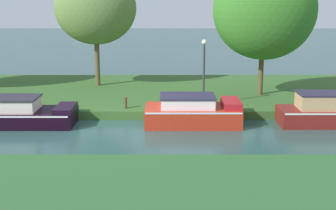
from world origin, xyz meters
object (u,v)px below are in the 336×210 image
object	(u,v)px
willow_tree_right	(267,10)
mooring_post_far	(127,103)
red_narrowboat	(195,112)
willow_tree_centre	(97,8)
maroon_cruiser	(330,111)
mooring_post_near	(1,102)
lamp_post	(206,65)

from	to	relation	value
willow_tree_right	mooring_post_far	bearing A→B (deg)	-158.04
red_narrowboat	willow_tree_centre	bearing A→B (deg)	126.27
maroon_cruiser	willow_tree_right	bearing A→B (deg)	116.65
willow_tree_right	mooring_post_far	distance (m)	8.65
willow_tree_centre	mooring_post_near	size ratio (longest dim) A/B	10.64
willow_tree_centre	willow_tree_right	bearing A→B (deg)	-17.73
lamp_post	mooring_post_far	world-z (taller)	lamp_post
mooring_post_near	maroon_cruiser	bearing A→B (deg)	-5.47
willow_tree_centre	lamp_post	distance (m)	8.21
red_narrowboat	lamp_post	size ratio (longest dim) A/B	1.32
willow_tree_right	lamp_post	bearing A→B (deg)	-145.60
willow_tree_right	lamp_post	size ratio (longest dim) A/B	2.20
maroon_cruiser	lamp_post	bearing A→B (deg)	159.28
mooring_post_near	willow_tree_right	bearing A→B (deg)	12.24
red_narrowboat	willow_tree_centre	size ratio (longest dim) A/B	0.64
willow_tree_right	lamp_post	xyz separation A→B (m)	(-3.26, -2.23, -2.49)
willow_tree_centre	mooring_post_near	xyz separation A→B (m)	(-3.88, -5.75, -4.18)
red_narrowboat	lamp_post	bearing A→B (deg)	73.65
maroon_cruiser	willow_tree_right	size ratio (longest dim) A/B	0.59
red_narrowboat	willow_tree_right	distance (m)	7.18
willow_tree_centre	willow_tree_right	size ratio (longest dim) A/B	0.94
willow_tree_centre	lamp_post	bearing A→B (deg)	-41.23
red_narrowboat	willow_tree_right	world-z (taller)	willow_tree_right
red_narrowboat	lamp_post	world-z (taller)	lamp_post
lamp_post	mooring_post_near	xyz separation A→B (m)	(-9.75, -0.59, -1.68)
willow_tree_centre	mooring_post_far	xyz separation A→B (m)	(2.13, -5.75, -4.22)
mooring_post_far	lamp_post	bearing A→B (deg)	9.00
mooring_post_near	mooring_post_far	distance (m)	6.01
maroon_cruiser	mooring_post_far	distance (m)	9.26
mooring_post_far	mooring_post_near	bearing A→B (deg)	180.00
red_narrowboat	mooring_post_near	bearing A→B (deg)	171.00
red_narrowboat	lamp_post	xyz separation A→B (m)	(0.60, 2.04, 1.80)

